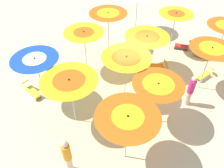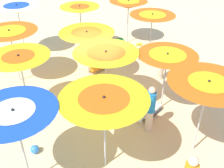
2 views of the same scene
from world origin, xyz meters
name	(u,v)px [view 2 (image 2 of 2)]	position (x,y,z in m)	size (l,w,h in m)	color
ground	(96,90)	(0.00, 0.00, -0.02)	(39.07, 39.07, 0.04)	beige
beach_umbrella_0	(14,117)	(4.58, 0.53, 2.24)	(2.01, 2.01, 2.47)	#B2B2B7
beach_umbrella_1	(104,103)	(3.24, 2.10, 2.22)	(2.21, 2.21, 2.45)	#B2B2B7
beach_umbrella_2	(208,88)	(1.50, 4.23, 2.26)	(2.15, 2.15, 2.50)	#B2B2B7
beach_umbrella_3	(19,60)	(2.37, -1.39, 2.15)	(2.01, 2.01, 2.38)	#B2B2B7
beach_umbrella_4	(106,57)	(0.74, 0.86, 2.05)	(2.22, 2.22, 2.29)	#B2B2B7
beach_umbrella_5	(167,59)	(-0.07, 2.72, 1.99)	(2.02, 2.02, 2.25)	#B2B2B7
beach_umbrella_6	(10,35)	(0.82, -3.32, 2.08)	(2.19, 2.19, 2.33)	#B2B2B7
beach_umbrella_7	(87,37)	(-0.68, -0.73, 1.93)	(2.23, 2.23, 2.19)	#B2B2B7
beach_umbrella_8	(152,18)	(-3.05, 1.18, 2.25)	(1.99, 1.99, 2.47)	#B2B2B7
beach_umbrella_9	(17,9)	(-1.33, -4.90, 2.29)	(2.11, 2.11, 2.55)	#B2B2B7
beach_umbrella_10	(80,10)	(-2.84, -2.39, 2.19)	(1.91, 1.91, 2.42)	#B2B2B7
beach_umbrella_11	(128,5)	(-4.94, -0.75, 2.10)	(1.99, 1.99, 2.35)	#B2B2B7
lounger_0	(140,52)	(-3.70, 0.50, 0.19)	(1.21, 0.82, 0.55)	silver
lounger_1	(114,41)	(-4.38, -1.28, 0.21)	(1.08, 1.05, 0.64)	olive
lounger_2	(99,66)	(-1.46, -0.67, 0.20)	(1.15, 0.65, 0.59)	olive
lounger_4	(93,42)	(-3.66, -2.23, 0.21)	(1.16, 0.87, 0.65)	#333338
lounger_5	(149,111)	(0.61, 2.48, 0.19)	(1.38, 0.69, 0.54)	#333338
beachgoer_0	(162,61)	(-1.99, 2.09, 0.87)	(0.30, 0.30, 1.67)	beige
beachgoer_2	(150,109)	(1.30, 2.71, 0.89)	(0.30, 0.30, 1.71)	beige
beach_ball	(35,149)	(3.75, -0.02, 0.13)	(0.27, 0.27, 0.27)	#337FE5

